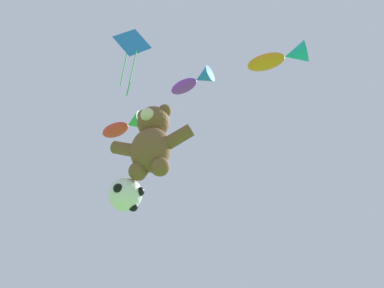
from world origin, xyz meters
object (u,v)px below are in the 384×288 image
at_px(teddy_bear_kite, 151,141).
at_px(diamond_kite, 132,47).
at_px(fish_kite_violet, 193,82).
at_px(fish_kite_tangerine, 281,58).
at_px(soccer_ball_kite, 126,194).
at_px(fish_kite_crimson, 125,126).

relative_size(teddy_bear_kite, diamond_kite, 0.70).
bearing_deg(fish_kite_violet, fish_kite_tangerine, -3.66).
height_order(teddy_bear_kite, soccer_ball_kite, teddy_bear_kite).
relative_size(teddy_bear_kite, fish_kite_crimson, 1.28).
relative_size(teddy_bear_kite, soccer_ball_kite, 2.54).
xyz_separation_m(fish_kite_tangerine, fish_kite_crimson, (-5.55, 0.51, -0.81)).
distance_m(soccer_ball_kite, fish_kite_crimson, 4.70).
distance_m(teddy_bear_kite, diamond_kite, 3.75).
relative_size(soccer_ball_kite, fish_kite_violet, 0.53).
bearing_deg(fish_kite_tangerine, fish_kite_crimson, 174.77).
bearing_deg(diamond_kite, fish_kite_crimson, 118.85).
bearing_deg(soccer_ball_kite, teddy_bear_kite, -22.87).
relative_size(soccer_ball_kite, diamond_kite, 0.27).
bearing_deg(fish_kite_crimson, soccer_ball_kite, -50.76).
bearing_deg(soccer_ball_kite, fish_kite_crimson, 129.24).
bearing_deg(soccer_ball_kite, fish_kite_tangerine, 16.49).
bearing_deg(fish_kite_crimson, fish_kite_violet, -7.00).
bearing_deg(fish_kite_crimson, teddy_bear_kite, -44.00).
relative_size(teddy_bear_kite, fish_kite_violet, 1.33).
xyz_separation_m(fish_kite_tangerine, fish_kite_violet, (-2.95, 0.19, 0.20)).
height_order(soccer_ball_kite, fish_kite_tangerine, fish_kite_tangerine).
bearing_deg(fish_kite_tangerine, diamond_kite, -155.75).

